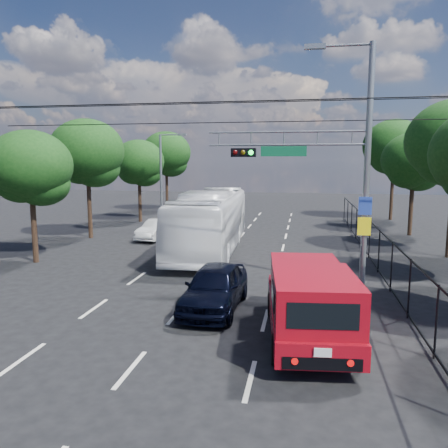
% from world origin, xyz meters
% --- Properties ---
extents(ground, '(120.00, 120.00, 0.00)m').
position_xyz_m(ground, '(0.00, 0.00, 0.00)').
color(ground, black).
rests_on(ground, ground).
extents(lane_markings, '(6.12, 38.00, 0.01)m').
position_xyz_m(lane_markings, '(-0.00, 14.00, 0.01)').
color(lane_markings, beige).
rests_on(lane_markings, ground).
extents(signal_mast, '(6.43, 0.39, 9.50)m').
position_xyz_m(signal_mast, '(5.28, 7.99, 5.24)').
color(signal_mast, slate).
rests_on(signal_mast, ground).
extents(streetlight_left, '(2.09, 0.22, 7.08)m').
position_xyz_m(streetlight_left, '(-6.33, 22.00, 3.94)').
color(streetlight_left, slate).
rests_on(streetlight_left, ground).
extents(utility_wires, '(22.00, 5.04, 0.74)m').
position_xyz_m(utility_wires, '(0.00, 8.83, 7.23)').
color(utility_wires, black).
rests_on(utility_wires, ground).
extents(fence_right, '(0.06, 34.03, 2.00)m').
position_xyz_m(fence_right, '(7.60, 12.17, 1.03)').
color(fence_right, black).
rests_on(fence_right, ground).
extents(tree_right_d, '(4.32, 4.32, 7.02)m').
position_xyz_m(tree_right_d, '(11.42, 22.02, 4.85)').
color(tree_right_d, black).
rests_on(tree_right_d, ground).
extents(tree_right_e, '(5.28, 5.28, 8.58)m').
position_xyz_m(tree_right_e, '(11.62, 30.02, 5.94)').
color(tree_right_e, black).
rests_on(tree_right_e, ground).
extents(tree_left_b, '(4.08, 4.08, 6.63)m').
position_xyz_m(tree_left_b, '(-9.18, 10.02, 4.58)').
color(tree_left_b, black).
rests_on(tree_left_b, ground).
extents(tree_left_c, '(4.80, 4.80, 7.80)m').
position_xyz_m(tree_left_c, '(-9.78, 17.02, 5.40)').
color(tree_left_c, black).
rests_on(tree_left_c, ground).
extents(tree_left_d, '(4.20, 4.20, 6.83)m').
position_xyz_m(tree_left_d, '(-9.38, 25.02, 4.72)').
color(tree_left_d, black).
rests_on(tree_left_d, ground).
extents(tree_left_e, '(4.92, 4.92, 7.99)m').
position_xyz_m(tree_left_e, '(-9.58, 33.02, 5.53)').
color(tree_left_e, black).
rests_on(tree_left_e, ground).
extents(red_pickup, '(2.75, 6.11, 2.21)m').
position_xyz_m(red_pickup, '(4.35, 2.69, 1.18)').
color(red_pickup, black).
rests_on(red_pickup, ground).
extents(navy_hatchback, '(1.99, 4.62, 1.55)m').
position_xyz_m(navy_hatchback, '(1.17, 4.80, 0.78)').
color(navy_hatchback, black).
rests_on(navy_hatchback, ground).
extents(white_bus, '(3.49, 12.45, 3.43)m').
position_xyz_m(white_bus, '(-1.06, 14.47, 1.72)').
color(white_bus, white).
rests_on(white_bus, ground).
extents(white_van, '(1.88, 4.08, 1.29)m').
position_xyz_m(white_van, '(-5.29, 17.41, 0.65)').
color(white_van, silver).
rests_on(white_van, ground).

